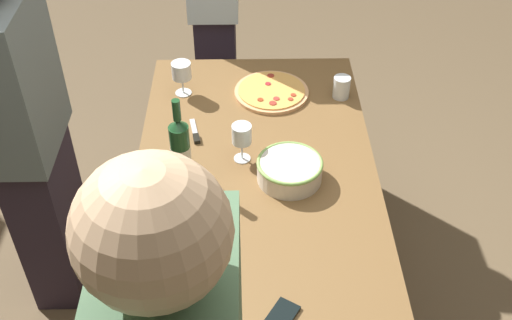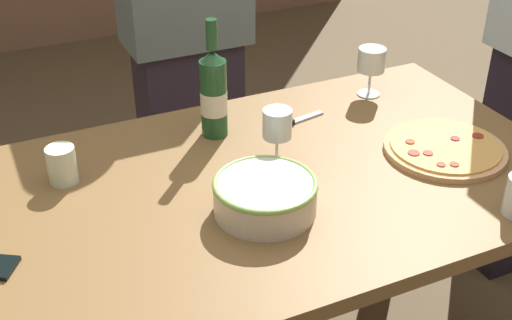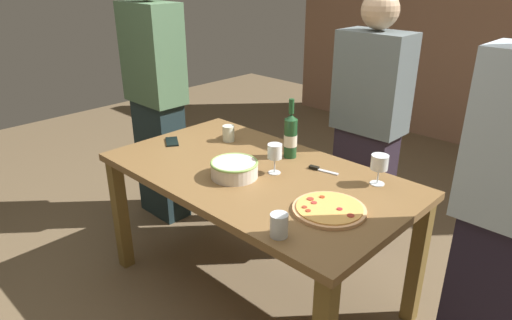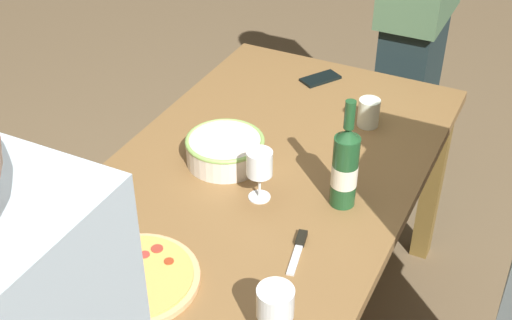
{
  "view_description": "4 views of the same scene",
  "coord_description": "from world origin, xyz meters",
  "px_view_note": "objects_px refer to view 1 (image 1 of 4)",
  "views": [
    {
      "loc": [
        -1.72,
        0.03,
        2.28
      ],
      "look_at": [
        0.0,
        0.0,
        0.81
      ],
      "focal_mm": 43.75,
      "sensor_mm": 36.0,
      "label": 1
    },
    {
      "loc": [
        -0.59,
        -1.27,
        1.66
      ],
      "look_at": [
        0.0,
        0.0,
        0.81
      ],
      "focal_mm": 47.59,
      "sensor_mm": 36.0,
      "label": 2
    },
    {
      "loc": [
        1.48,
        -1.53,
        1.73
      ],
      "look_at": [
        0.0,
        0.0,
        0.81
      ],
      "focal_mm": 31.93,
      "sensor_mm": 36.0,
      "label": 3
    },
    {
      "loc": [
        1.46,
        0.72,
        1.96
      ],
      "look_at": [
        0.0,
        0.0,
        0.81
      ],
      "focal_mm": 48.13,
      "sensor_mm": 36.0,
      "label": 4
    }
  ],
  "objects_px": {
    "cup_ceramic": "(194,253)",
    "dining_table": "(256,191)",
    "person_host": "(28,141)",
    "pizza": "(272,92)",
    "cell_phone": "(279,320)",
    "serving_bowl": "(290,169)",
    "pizza_knife": "(195,134)",
    "cup_amber": "(341,87)",
    "wine_bottle": "(180,148)",
    "wine_glass_near_pizza": "(182,72)",
    "wine_glass_by_bottle": "(242,136)"
  },
  "relations": [
    {
      "from": "pizza",
      "to": "cup_ceramic",
      "type": "relative_size",
      "value": 3.4
    },
    {
      "from": "dining_table",
      "to": "wine_bottle",
      "type": "bearing_deg",
      "value": 90.42
    },
    {
      "from": "cup_amber",
      "to": "cell_phone",
      "type": "bearing_deg",
      "value": 164.41
    },
    {
      "from": "wine_bottle",
      "to": "wine_glass_by_bottle",
      "type": "bearing_deg",
      "value": -69.07
    },
    {
      "from": "wine_bottle",
      "to": "cup_ceramic",
      "type": "xyz_separation_m",
      "value": [
        -0.42,
        -0.07,
        -0.08
      ]
    },
    {
      "from": "pizza",
      "to": "cup_amber",
      "type": "relative_size",
      "value": 3.32
    },
    {
      "from": "pizza",
      "to": "cup_amber",
      "type": "height_order",
      "value": "cup_amber"
    },
    {
      "from": "wine_bottle",
      "to": "pizza",
      "type": "bearing_deg",
      "value": -33.83
    },
    {
      "from": "wine_bottle",
      "to": "wine_glass_near_pizza",
      "type": "relative_size",
      "value": 2.19
    },
    {
      "from": "wine_bottle",
      "to": "pizza_knife",
      "type": "relative_size",
      "value": 2.04
    },
    {
      "from": "wine_bottle",
      "to": "cell_phone",
      "type": "distance_m",
      "value": 0.73
    },
    {
      "from": "pizza_knife",
      "to": "wine_bottle",
      "type": "bearing_deg",
      "value": 171.76
    },
    {
      "from": "pizza",
      "to": "serving_bowl",
      "type": "bearing_deg",
      "value": -175.31
    },
    {
      "from": "wine_glass_by_bottle",
      "to": "cell_phone",
      "type": "relative_size",
      "value": 1.09
    },
    {
      "from": "dining_table",
      "to": "cup_ceramic",
      "type": "distance_m",
      "value": 0.49
    },
    {
      "from": "cup_ceramic",
      "to": "wine_glass_near_pizza",
      "type": "bearing_deg",
      "value": 6.25
    },
    {
      "from": "wine_glass_by_bottle",
      "to": "cup_amber",
      "type": "relative_size",
      "value": 1.62
    },
    {
      "from": "wine_glass_near_pizza",
      "to": "dining_table",
      "type": "bearing_deg",
      "value": -149.8
    },
    {
      "from": "wine_bottle",
      "to": "wine_glass_by_bottle",
      "type": "relative_size",
      "value": 2.11
    },
    {
      "from": "cup_ceramic",
      "to": "person_host",
      "type": "relative_size",
      "value": 0.06
    },
    {
      "from": "wine_glass_by_bottle",
      "to": "cup_amber",
      "type": "distance_m",
      "value": 0.59
    },
    {
      "from": "pizza_knife",
      "to": "cup_amber",
      "type": "bearing_deg",
      "value": -67.03
    },
    {
      "from": "wine_glass_by_bottle",
      "to": "person_host",
      "type": "relative_size",
      "value": 0.1
    },
    {
      "from": "dining_table",
      "to": "wine_glass_by_bottle",
      "type": "height_order",
      "value": "wine_glass_by_bottle"
    },
    {
      "from": "serving_bowl",
      "to": "cell_phone",
      "type": "relative_size",
      "value": 1.67
    },
    {
      "from": "wine_glass_by_bottle",
      "to": "cell_phone",
      "type": "height_order",
      "value": "wine_glass_by_bottle"
    },
    {
      "from": "dining_table",
      "to": "wine_glass_near_pizza",
      "type": "height_order",
      "value": "wine_glass_near_pizza"
    },
    {
      "from": "cell_phone",
      "to": "pizza_knife",
      "type": "bearing_deg",
      "value": 140.51
    },
    {
      "from": "wine_glass_near_pizza",
      "to": "cup_ceramic",
      "type": "xyz_separation_m",
      "value": [
        -0.95,
        -0.1,
        -0.06
      ]
    },
    {
      "from": "wine_glass_near_pizza",
      "to": "cup_ceramic",
      "type": "relative_size",
      "value": 1.6
    },
    {
      "from": "pizza",
      "to": "person_host",
      "type": "relative_size",
      "value": 0.2
    },
    {
      "from": "serving_bowl",
      "to": "cup_ceramic",
      "type": "distance_m",
      "value": 0.51
    },
    {
      "from": "person_host",
      "to": "pizza",
      "type": "bearing_deg",
      "value": 30.94
    },
    {
      "from": "wine_glass_by_bottle",
      "to": "person_host",
      "type": "height_order",
      "value": "person_host"
    },
    {
      "from": "wine_bottle",
      "to": "cup_ceramic",
      "type": "distance_m",
      "value": 0.44
    },
    {
      "from": "cup_amber",
      "to": "person_host",
      "type": "xyz_separation_m",
      "value": [
        -0.36,
        1.23,
        0.01
      ]
    },
    {
      "from": "cup_ceramic",
      "to": "wine_glass_by_bottle",
      "type": "bearing_deg",
      "value": -16.45
    },
    {
      "from": "wine_bottle",
      "to": "cell_phone",
      "type": "relative_size",
      "value": 2.29
    },
    {
      "from": "pizza",
      "to": "person_host",
      "type": "height_order",
      "value": "person_host"
    },
    {
      "from": "dining_table",
      "to": "cup_ceramic",
      "type": "height_order",
      "value": "cup_ceramic"
    },
    {
      "from": "cup_ceramic",
      "to": "pizza_knife",
      "type": "distance_m",
      "value": 0.66
    },
    {
      "from": "pizza_knife",
      "to": "serving_bowl",
      "type": "bearing_deg",
      "value": -126.25
    },
    {
      "from": "dining_table",
      "to": "cell_phone",
      "type": "distance_m",
      "value": 0.66
    },
    {
      "from": "dining_table",
      "to": "person_host",
      "type": "bearing_deg",
      "value": 81.36
    },
    {
      "from": "serving_bowl",
      "to": "wine_glass_near_pizza",
      "type": "xyz_separation_m",
      "value": [
        0.56,
        0.43,
        0.06
      ]
    },
    {
      "from": "cup_ceramic",
      "to": "dining_table",
      "type": "bearing_deg",
      "value": -25.26
    },
    {
      "from": "cup_ceramic",
      "to": "pizza_knife",
      "type": "relative_size",
      "value": 0.58
    },
    {
      "from": "wine_bottle",
      "to": "pizza_knife",
      "type": "height_order",
      "value": "wine_bottle"
    },
    {
      "from": "wine_glass_near_pizza",
      "to": "pizza_knife",
      "type": "bearing_deg",
      "value": -166.91
    },
    {
      "from": "wine_bottle",
      "to": "serving_bowl",
      "type": "bearing_deg",
      "value": -94.59
    }
  ]
}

